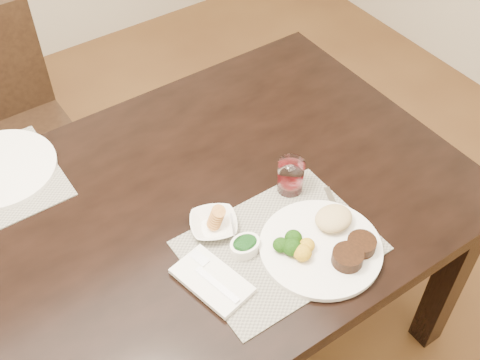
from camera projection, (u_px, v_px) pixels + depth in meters
dining_table at (114, 267)px, 1.57m from camera, size 2.00×1.00×0.75m
chair_far at (8, 121)px, 2.22m from camera, size 0.42×0.42×0.90m
placemat_near at (280, 246)px, 1.51m from camera, size 0.46×0.34×0.00m
dinner_plate at (326, 243)px, 1.49m from camera, size 0.31×0.31×0.05m
napkin_fork at (212, 280)px, 1.43m from camera, size 0.14×0.21×0.02m
steak_knife at (354, 223)px, 1.55m from camera, size 0.06×0.22×0.01m
cracker_bowl at (214, 224)px, 1.54m from camera, size 0.16×0.16×0.05m
sauce_ramekin at (245, 246)px, 1.49m from camera, size 0.08×0.12×0.06m
wine_glass_near at (290, 177)px, 1.61m from camera, size 0.07×0.07×0.10m
far_plate at (0, 169)px, 1.69m from camera, size 0.32×0.32×0.01m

